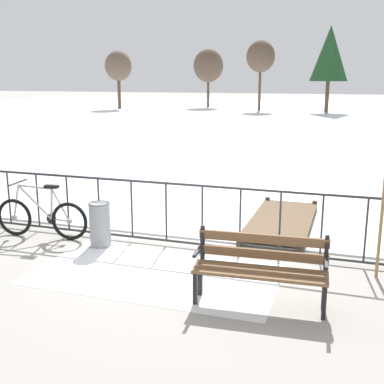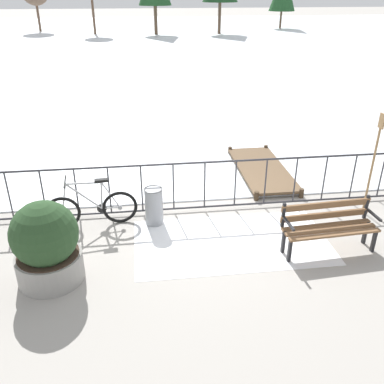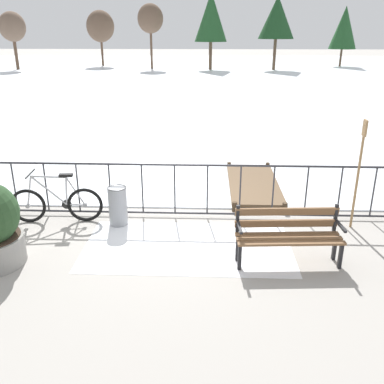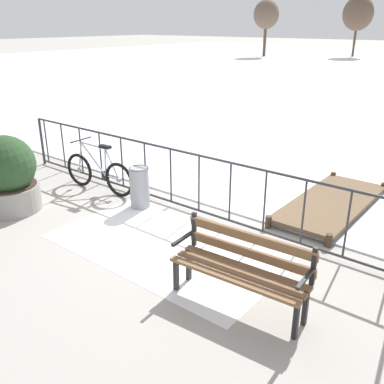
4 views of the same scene
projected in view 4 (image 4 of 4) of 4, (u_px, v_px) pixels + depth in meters
name	position (u px, v px, depth m)	size (l,w,h in m)	color
ground_plane	(199.00, 215.00, 7.23)	(160.00, 160.00, 0.00)	#9E9991
snow_patch	(165.00, 247.00, 6.18)	(3.43, 1.85, 0.01)	white
railing_fence	(199.00, 184.00, 7.03)	(9.06, 0.06, 1.07)	#2D2D33
bicycle_near_railing	(99.00, 173.00, 8.13)	(1.71, 0.52, 0.97)	black
park_bench	(242.00, 264.00, 4.80)	(1.63, 0.59, 0.89)	brown
planter_with_shrub	(7.00, 175.00, 7.20)	(1.00, 1.00, 1.32)	gray
trash_bin	(140.00, 187.00, 7.42)	(0.35, 0.35, 0.73)	gray
wooden_dock	(331.00, 202.00, 7.43)	(1.10, 2.80, 0.20)	brown
tree_far_west	(266.00, 15.00, 39.24)	(2.34, 2.34, 5.01)	brown
tree_west_mid	(358.00, 14.00, 38.84)	(2.74, 2.74, 5.30)	brown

